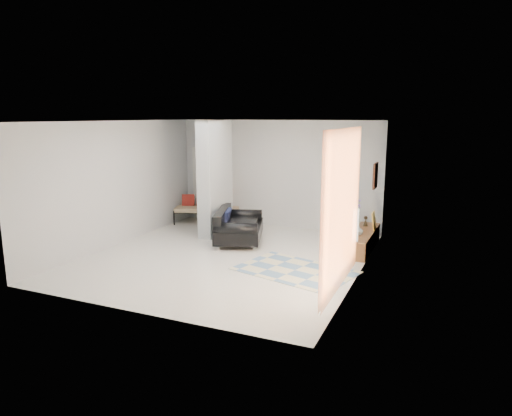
% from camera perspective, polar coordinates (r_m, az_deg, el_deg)
% --- Properties ---
extents(floor, '(6.00, 6.00, 0.00)m').
position_cam_1_polar(floor, '(9.64, -3.70, -6.11)').
color(floor, silver).
rests_on(floor, ground).
extents(ceiling, '(6.00, 6.00, 0.00)m').
position_cam_1_polar(ceiling, '(9.19, -3.93, 10.77)').
color(ceiling, white).
rests_on(ceiling, wall_back).
extents(wall_back, '(6.00, 0.00, 6.00)m').
position_cam_1_polar(wall_back, '(12.04, 2.67, 4.27)').
color(wall_back, '#B1B3B5').
rests_on(wall_back, ground).
extents(wall_front, '(6.00, 0.00, 6.00)m').
position_cam_1_polar(wall_front, '(6.83, -15.27, -1.70)').
color(wall_front, '#B1B3B5').
rests_on(wall_front, ground).
extents(wall_left, '(0.00, 6.00, 6.00)m').
position_cam_1_polar(wall_left, '(10.83, -16.92, 2.97)').
color(wall_left, '#B1B3B5').
rests_on(wall_left, ground).
extents(wall_right, '(0.00, 6.00, 6.00)m').
position_cam_1_polar(wall_right, '(8.45, 13.07, 0.89)').
color(wall_right, '#B1B3B5').
rests_on(wall_right, ground).
extents(partition_column, '(0.35, 1.20, 2.80)m').
position_cam_1_polar(partition_column, '(11.22, -5.13, 3.71)').
color(partition_column, '#A4A9AB').
rests_on(partition_column, floor).
extents(hallway_door, '(0.85, 0.06, 2.04)m').
position_cam_1_polar(hallway_door, '(12.93, -6.16, 3.01)').
color(hallway_door, beige).
rests_on(hallway_door, floor).
extents(curtain, '(0.00, 2.55, 2.55)m').
position_cam_1_polar(curtain, '(7.35, 10.87, -0.19)').
color(curtain, orange).
rests_on(curtain, wall_right).
extents(wall_art, '(0.04, 0.45, 0.55)m').
position_cam_1_polar(wall_art, '(10.08, 14.70, 3.93)').
color(wall_art, '#3B1B10').
rests_on(wall_art, wall_right).
extents(media_console, '(0.45, 1.94, 0.80)m').
position_cam_1_polar(media_console, '(10.39, 13.21, -3.92)').
color(media_console, brown).
rests_on(media_console, floor).
extents(loveseat, '(1.49, 1.93, 0.76)m').
position_cam_1_polar(loveseat, '(10.70, -2.43, -2.36)').
color(loveseat, silver).
rests_on(loveseat, floor).
extents(daybed, '(1.88, 1.29, 0.77)m').
position_cam_1_polar(daybed, '(12.66, -6.21, 0.06)').
color(daybed, black).
rests_on(daybed, floor).
extents(area_rug, '(2.44, 1.94, 0.01)m').
position_cam_1_polar(area_rug, '(8.82, 4.90, -7.78)').
color(area_rug, beige).
rests_on(area_rug, floor).
extents(cylinder_lamp, '(0.12, 0.12, 0.67)m').
position_cam_1_polar(cylinder_lamp, '(9.46, 12.33, -2.09)').
color(cylinder_lamp, silver).
rests_on(cylinder_lamp, media_console).
extents(bronze_figurine, '(0.12, 0.12, 0.23)m').
position_cam_1_polar(bronze_figurine, '(10.84, 13.53, -1.60)').
color(bronze_figurine, black).
rests_on(bronze_figurine, media_console).
extents(vase, '(0.22, 0.22, 0.21)m').
position_cam_1_polar(vase, '(10.00, 12.67, -2.70)').
color(vase, silver).
rests_on(vase, media_console).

